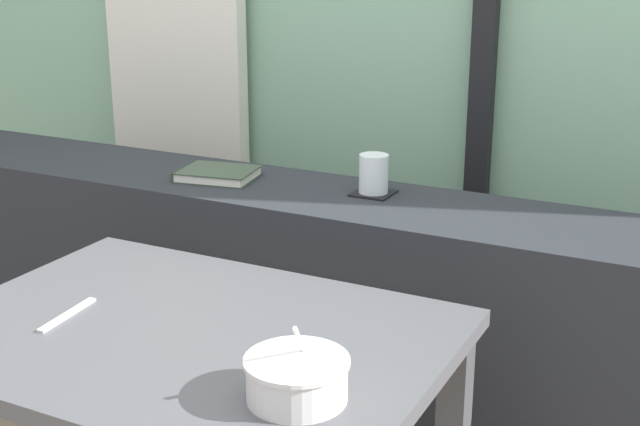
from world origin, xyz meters
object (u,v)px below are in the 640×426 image
breakfast_table (190,384)px  coaster_square (373,193)px  fork_utensil (67,315)px  closed_book (217,174)px  soup_bowl (297,379)px  juice_glass (374,175)px

breakfast_table → coaster_square: 0.77m
coaster_square → fork_utensil: bearing=-111.9°
closed_book → coaster_square: bearing=7.2°
closed_book → soup_bowl: 1.07m
juice_glass → closed_book: 0.45m
breakfast_table → juice_glass: bearing=84.7°
juice_glass → fork_utensil: juice_glass is taller
juice_glass → soup_bowl: bearing=-74.2°
coaster_square → fork_utensil: coaster_square is taller
coaster_square → closed_book: (-0.44, -0.06, 0.01)m
juice_glass → soup_bowl: (0.25, -0.87, -0.10)m
coaster_square → juice_glass: 0.05m
closed_book → soup_bowl: soup_bowl is taller
fork_utensil → soup_bowl: bearing=-13.4°
breakfast_table → juice_glass: juice_glass is taller
breakfast_table → soup_bowl: bearing=-23.2°
closed_book → fork_utensil: bearing=-80.3°
juice_glass → closed_book: bearing=-172.8°
juice_glass → fork_utensil: (-0.32, -0.79, -0.14)m
breakfast_table → fork_utensil: 0.28m
breakfast_table → soup_bowl: 0.37m
breakfast_table → closed_book: closed_book is taller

